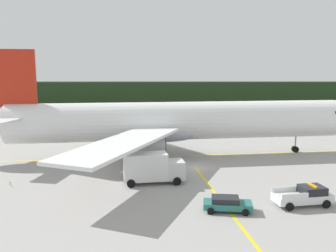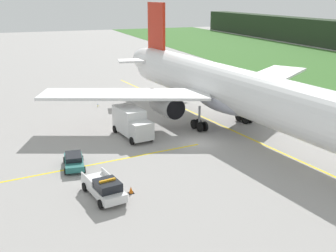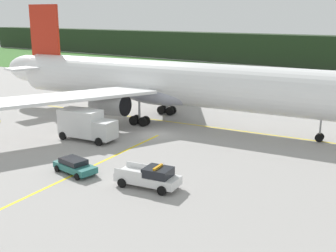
% 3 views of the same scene
% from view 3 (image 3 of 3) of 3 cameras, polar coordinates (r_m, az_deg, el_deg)
% --- Properties ---
extents(ground, '(320.00, 320.00, 0.00)m').
position_cam_3_polar(ground, '(50.64, -1.51, -1.11)').
color(ground, '#9C9895').
extents(grass_verge, '(320.00, 42.43, 0.04)m').
position_cam_3_polar(grass_verge, '(95.05, 17.53, 5.56)').
color(grass_verge, '#376929').
rests_on(grass_verge, ground).
extents(taxiway_centerline_main, '(74.95, 9.78, 0.01)m').
position_cam_3_polar(taxiway_centerline_main, '(56.24, 1.07, 0.48)').
color(taxiway_centerline_main, yellow).
rests_on(taxiway_centerline_main, ground).
extents(taxiway_centerline_spur, '(5.09, 37.90, 0.01)m').
position_cam_3_polar(taxiway_centerline_spur, '(35.97, -16.95, -8.37)').
color(taxiway_centerline_spur, yellow).
rests_on(taxiway_centerline_spur, ground).
extents(airliner, '(57.39, 43.40, 15.07)m').
position_cam_3_polar(airliner, '(55.53, 0.54, 5.58)').
color(airliner, white).
rests_on(airliner, ground).
extents(ops_pickup_truck, '(5.58, 2.97, 1.94)m').
position_cam_3_polar(ops_pickup_truck, '(35.10, -2.40, -6.71)').
color(ops_pickup_truck, silver).
rests_on(ops_pickup_truck, ground).
extents(catering_truck, '(6.91, 3.50, 3.55)m').
position_cam_3_polar(catering_truck, '(48.82, -10.78, 0.22)').
color(catering_truck, silver).
rests_on(catering_truck, ground).
extents(staff_car, '(4.40, 2.34, 1.30)m').
position_cam_3_polar(staff_car, '(39.08, -12.21, -5.11)').
color(staff_car, '#256963').
rests_on(staff_car, ground).
extents(apron_cone, '(0.49, 0.49, 0.62)m').
position_cam_3_polar(apron_cone, '(37.00, -0.16, -6.56)').
color(apron_cone, black).
rests_on(apron_cone, ground).
extents(taxiway_edge_light_west, '(0.12, 0.12, 0.42)m').
position_cam_3_polar(taxiway_edge_light_west, '(60.54, -21.27, 0.70)').
color(taxiway_edge_light_west, yellow).
rests_on(taxiway_edge_light_west, ground).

